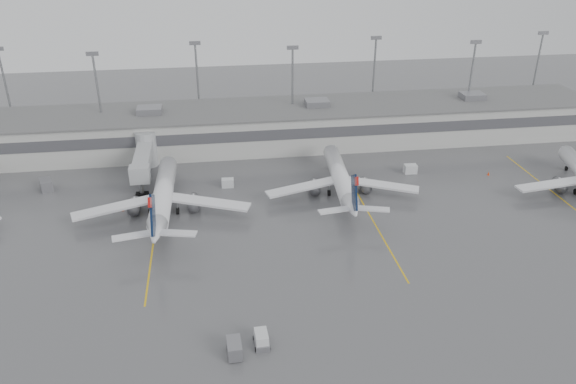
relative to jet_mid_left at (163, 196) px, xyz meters
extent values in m
plane|color=#4F4F52|center=(16.30, -29.05, -3.25)|extent=(260.00, 260.00, 0.00)
cube|color=#B5B5AF|center=(16.30, 28.95, 0.75)|extent=(150.00, 16.00, 8.00)
cube|color=#47474C|center=(16.30, 20.90, 1.75)|extent=(150.00, 0.15, 2.20)
cube|color=#606060|center=(16.30, 28.95, 4.80)|extent=(152.00, 17.00, 0.30)
cube|color=slate|center=(66.30, 28.95, 5.55)|extent=(5.00, 4.00, 1.30)
cylinder|color=gray|center=(-33.70, 38.45, 6.75)|extent=(0.44, 0.44, 20.00)
cylinder|color=gray|center=(-13.70, 30.95, 6.75)|extent=(0.44, 0.44, 20.00)
cube|color=slate|center=(-13.70, 30.95, 16.95)|extent=(2.40, 0.50, 0.80)
cylinder|color=gray|center=(6.30, 38.45, 6.75)|extent=(0.44, 0.44, 20.00)
cube|color=slate|center=(6.30, 38.45, 16.95)|extent=(2.40, 0.50, 0.80)
cylinder|color=gray|center=(26.30, 30.95, 6.75)|extent=(0.44, 0.44, 20.00)
cube|color=slate|center=(26.30, 30.95, 16.95)|extent=(2.40, 0.50, 0.80)
cylinder|color=gray|center=(46.30, 38.45, 6.75)|extent=(0.44, 0.44, 20.00)
cube|color=slate|center=(46.30, 38.45, 16.95)|extent=(2.40, 0.50, 0.80)
cylinder|color=gray|center=(66.30, 30.95, 6.75)|extent=(0.44, 0.44, 20.00)
cube|color=slate|center=(66.30, 30.95, 16.95)|extent=(2.40, 0.50, 0.80)
cylinder|color=gray|center=(86.30, 38.45, 6.75)|extent=(0.44, 0.44, 20.00)
cube|color=slate|center=(86.30, 38.45, 16.95)|extent=(2.40, 0.50, 0.80)
cylinder|color=#949698|center=(-4.20, 20.95, 0.25)|extent=(4.00, 4.00, 7.00)
cube|color=#949698|center=(-4.20, 14.45, 1.05)|extent=(2.80, 13.00, 2.60)
cube|color=#949698|center=(-4.20, 6.95, 1.05)|extent=(3.40, 2.40, 3.00)
cylinder|color=gray|center=(-4.20, 6.95, -1.85)|extent=(0.70, 0.70, 2.80)
cube|color=black|center=(-4.20, 6.95, -2.90)|extent=(2.20, 1.20, 0.70)
cube|color=yellow|center=(-1.20, -5.05, -3.25)|extent=(0.25, 40.00, 0.01)
cube|color=yellow|center=(33.80, -5.05, -3.25)|extent=(0.25, 40.00, 0.01)
cube|color=yellow|center=(68.80, -5.05, -3.25)|extent=(0.25, 40.00, 0.01)
cylinder|color=white|center=(0.04, 1.56, -0.06)|extent=(3.74, 23.46, 3.19)
cone|color=white|center=(0.35, 14.74, -0.06)|extent=(3.26, 3.05, 3.19)
cone|color=white|center=(-0.30, -12.58, 0.36)|extent=(3.31, 5.39, 3.19)
cube|color=white|center=(-7.47, -1.24, -0.92)|extent=(14.04, 6.61, 0.37)
cube|color=white|center=(7.41, -1.59, -0.92)|extent=(13.96, 7.19, 0.37)
cube|color=#081632|center=(-0.31, -13.11, 3.44)|extent=(0.46, 5.99, 6.96)
cube|color=#B1100D|center=(-0.34, -14.49, 6.21)|extent=(0.37, 2.16, 2.02)
cylinder|color=black|center=(0.26, 11.13, -2.78)|extent=(0.39, 0.97, 0.96)
cylinder|color=black|center=(-2.25, -0.51, -2.67)|extent=(0.51, 1.18, 1.17)
cylinder|color=black|center=(2.22, -0.62, -2.67)|extent=(0.51, 1.18, 1.17)
cylinder|color=white|center=(30.83, 4.34, -0.26)|extent=(4.55, 22.14, 3.00)
cone|color=white|center=(31.71, 16.70, -0.26)|extent=(3.19, 3.00, 3.00)
cone|color=white|center=(29.88, -8.91, 0.14)|extent=(3.35, 5.20, 3.00)
cube|color=white|center=(23.65, 2.05, -1.06)|extent=(13.23, 5.65, 0.35)
cube|color=white|center=(37.60, 1.05, -1.06)|extent=(13.01, 7.29, 0.35)
cube|color=#081632|center=(29.85, -9.41, 3.04)|extent=(0.70, 5.63, 6.54)
cube|color=#B1100D|center=(29.75, -10.71, 5.64)|extent=(0.44, 2.04, 1.90)
cylinder|color=black|center=(31.47, 13.31, -2.81)|extent=(0.41, 0.92, 0.90)
cylinder|color=black|center=(28.59, 2.50, -2.71)|extent=(0.53, 1.13, 1.10)
cylinder|color=black|center=(32.78, 2.20, -2.71)|extent=(0.53, 1.13, 1.10)
cone|color=white|center=(77.51, 9.90, -0.32)|extent=(3.50, 3.36, 2.94)
cube|color=white|center=(67.35, -2.96, -1.10)|extent=(12.90, 3.52, 0.34)
cylinder|color=black|center=(76.73, 6.66, -2.81)|extent=(0.54, 0.94, 0.88)
cylinder|color=black|center=(72.20, -3.33, -2.72)|extent=(0.68, 1.15, 1.08)
cube|color=silver|center=(12.84, -34.18, -2.38)|extent=(1.54, 2.38, 1.74)
cube|color=slate|center=(12.84, -34.18, -2.92)|extent=(1.75, 2.78, 0.68)
cylinder|color=black|center=(12.03, -33.25, -2.98)|extent=(0.23, 0.55, 0.54)
cylinder|color=black|center=(13.58, -33.19, -2.98)|extent=(0.23, 0.55, 0.54)
cylinder|color=black|center=(12.11, -35.18, -2.98)|extent=(0.23, 0.55, 0.54)
cylinder|color=black|center=(13.65, -35.12, -2.98)|extent=(0.23, 0.55, 0.54)
cube|color=slate|center=(9.64, -35.38, -2.30)|extent=(1.73, 2.89, 1.72)
cylinder|color=black|center=(8.90, -34.40, -2.97)|extent=(0.24, 0.57, 0.56)
cylinder|color=black|center=(10.39, -36.36, -2.97)|extent=(0.24, 0.57, 0.56)
cube|color=silver|center=(10.97, 8.70, -2.48)|extent=(2.24, 1.54, 1.55)
cube|color=silver|center=(46.14, 9.84, -2.41)|extent=(2.45, 1.69, 1.69)
cube|color=slate|center=(-21.57, 12.12, -2.27)|extent=(2.92, 3.63, 1.97)
cone|color=#FC3905|center=(-6.97, 1.93, -2.91)|extent=(0.44, 0.44, 0.69)
cone|color=#FC3905|center=(33.10, 7.92, -2.91)|extent=(0.44, 0.44, 0.70)
cone|color=#FC3905|center=(60.64, 6.68, -2.89)|extent=(0.45, 0.45, 0.72)
camera|label=1|loc=(8.67, -84.55, 41.50)|focal=35.00mm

